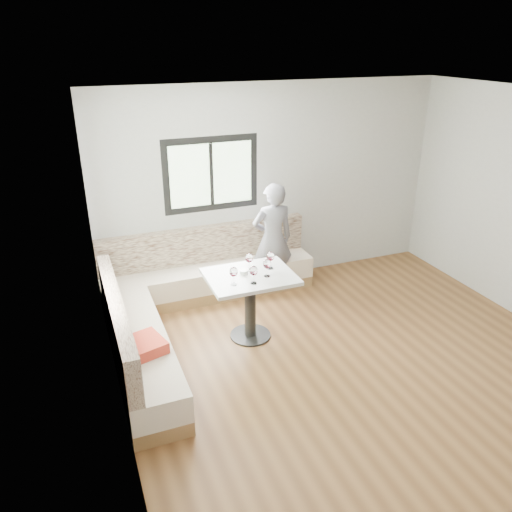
{
  "coord_description": "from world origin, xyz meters",
  "views": [
    {
      "loc": [
        -2.71,
        -3.73,
        3.33
      ],
      "look_at": [
        -0.79,
        1.16,
        1.0
      ],
      "focal_mm": 35.0,
      "sensor_mm": 36.0,
      "label": 1
    }
  ],
  "objects": [
    {
      "name": "olive_ramekin",
      "position": [
        -0.95,
        1.14,
        0.84
      ],
      "size": [
        0.1,
        0.1,
        0.04
      ],
      "color": "white",
      "rests_on": "table"
    },
    {
      "name": "wine_glass_c",
      "position": [
        -0.73,
        0.96,
        0.97
      ],
      "size": [
        0.09,
        0.09,
        0.21
      ],
      "color": "white",
      "rests_on": "table"
    },
    {
      "name": "banquette",
      "position": [
        -1.59,
        1.63,
        0.33
      ],
      "size": [
        2.9,
        2.8,
        0.95
      ],
      "color": "olive",
      "rests_on": "ground"
    },
    {
      "name": "person",
      "position": [
        -0.19,
        2.06,
        0.79
      ],
      "size": [
        0.59,
        0.41,
        1.57
      ],
      "primitive_type": "imported",
      "rotation": [
        0.0,
        0.0,
        3.09
      ],
      "color": "slate",
      "rests_on": "ground"
    },
    {
      "name": "table",
      "position": [
        -0.9,
        1.06,
        0.61
      ],
      "size": [
        1.0,
        0.78,
        0.82
      ],
      "rotation": [
        0.0,
        0.0,
        -0.01
      ],
      "color": "black",
      "rests_on": "ground"
    },
    {
      "name": "wine_glass_a",
      "position": [
        -1.15,
        0.9,
        0.97
      ],
      "size": [
        0.09,
        0.09,
        0.21
      ],
      "color": "white",
      "rests_on": "table"
    },
    {
      "name": "wine_glass_d",
      "position": [
        -0.86,
        1.19,
        0.97
      ],
      "size": [
        0.09,
        0.09,
        0.21
      ],
      "color": "white",
      "rests_on": "table"
    },
    {
      "name": "room",
      "position": [
        -0.08,
        0.08,
        1.41
      ],
      "size": [
        5.01,
        5.01,
        2.81
      ],
      "color": "brown",
      "rests_on": "ground"
    },
    {
      "name": "wine_glass_e",
      "position": [
        -0.61,
        1.14,
        0.97
      ],
      "size": [
        0.09,
        0.09,
        0.21
      ],
      "color": "white",
      "rests_on": "table"
    },
    {
      "name": "wine_glass_b",
      "position": [
        -0.94,
        0.85,
        0.97
      ],
      "size": [
        0.09,
        0.09,
        0.21
      ],
      "color": "white",
      "rests_on": "table"
    }
  ]
}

